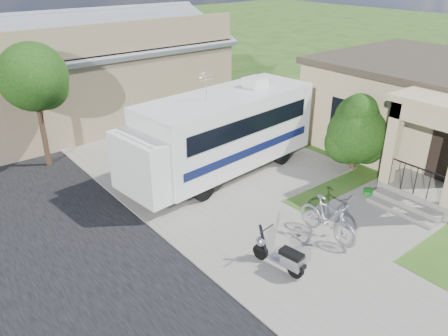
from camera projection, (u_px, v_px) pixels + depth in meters
ground at (293, 234)px, 12.39m from camera, size 120.00×120.00×0.00m
sidewalk_slab at (107, 140)px, 18.86m from camera, size 4.00×80.00×0.06m
driveway_slab at (232, 167)px, 16.40m from camera, size 7.00×6.00×0.05m
walk_slab at (384, 213)px, 13.37m from camera, size 4.00×3.00×0.05m
house at (421, 104)px, 17.65m from camera, size 9.47×7.80×3.54m
warehouse at (86, 74)px, 21.38m from camera, size 12.50×8.40×5.04m
street_tree_a at (36, 80)px, 15.28m from camera, size 2.44×2.40×4.58m
motorhome at (221, 131)px, 15.24m from camera, size 7.62×3.05×3.81m
shrub at (356, 131)px, 15.71m from camera, size 2.34×2.24×2.88m
scooter at (282, 256)px, 10.71m from camera, size 0.60×1.53×1.01m
bicycle at (327, 220)px, 11.95m from camera, size 0.60×1.96×1.17m
garden_hose at (369, 193)px, 14.39m from camera, size 0.36×0.36×0.16m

